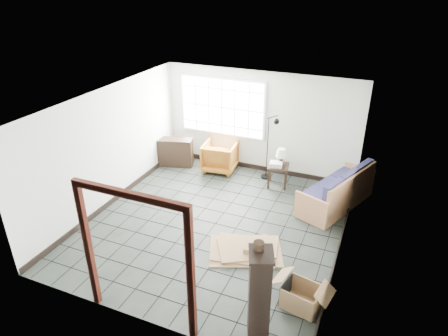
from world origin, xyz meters
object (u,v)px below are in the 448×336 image
at_px(armchair, 220,155).
at_px(side_table, 278,169).
at_px(futon_sofa, 338,193).
at_px(tall_shelf, 259,298).

xyz_separation_m(armchair, side_table, (1.63, -0.23, 0.03)).
xyz_separation_m(futon_sofa, armchair, (-3.12, 0.64, 0.09)).
xyz_separation_m(armchair, tall_shelf, (2.62, -4.73, 0.36)).
relative_size(side_table, tall_shelf, 0.38).
height_order(armchair, side_table, armchair).
bearing_deg(armchair, side_table, 165.68).
bearing_deg(armchair, futon_sofa, 162.35).
relative_size(futon_sofa, side_table, 3.79).
height_order(futon_sofa, armchair, futon_sofa).
bearing_deg(futon_sofa, armchair, -170.10).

